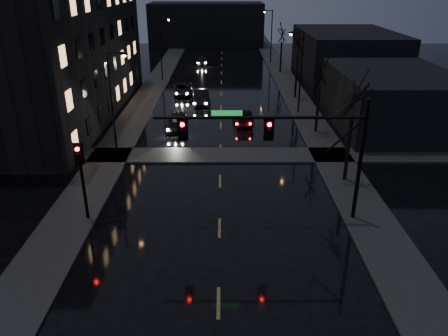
{
  "coord_description": "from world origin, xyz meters",
  "views": [
    {
      "loc": [
        0.19,
        -12.62,
        12.68
      ],
      "look_at": [
        0.25,
        8.92,
        3.2
      ],
      "focal_mm": 35.0,
      "sensor_mm": 36.0,
      "label": 1
    }
  ],
  "objects_px": {
    "oncoming_car_d": "(202,60)",
    "oncoming_car_b": "(201,97)",
    "lead_car": "(242,117)",
    "oncoming_car_a": "(177,121)",
    "oncoming_car_c": "(183,89)"
  },
  "relations": [
    {
      "from": "oncoming_car_d",
      "to": "oncoming_car_b",
      "type": "bearing_deg",
      "value": -91.15
    },
    {
      "from": "oncoming_car_d",
      "to": "lead_car",
      "type": "height_order",
      "value": "lead_car"
    },
    {
      "from": "oncoming_car_b",
      "to": "oncoming_car_c",
      "type": "xyz_separation_m",
      "value": [
        -2.26,
        4.14,
        -0.1
      ]
    },
    {
      "from": "lead_car",
      "to": "oncoming_car_c",
      "type": "bearing_deg",
      "value": -66.65
    },
    {
      "from": "lead_car",
      "to": "oncoming_car_b",
      "type": "bearing_deg",
      "value": -65.74
    },
    {
      "from": "oncoming_car_b",
      "to": "oncoming_car_d",
      "type": "distance_m",
      "value": 23.16
    },
    {
      "from": "oncoming_car_b",
      "to": "oncoming_car_d",
      "type": "xyz_separation_m",
      "value": [
        -0.85,
        23.15,
        -0.12
      ]
    },
    {
      "from": "oncoming_car_a",
      "to": "oncoming_car_b",
      "type": "bearing_deg",
      "value": 78.25
    },
    {
      "from": "oncoming_car_c",
      "to": "oncoming_car_d",
      "type": "xyz_separation_m",
      "value": [
        1.41,
        19.01,
        -0.01
      ]
    },
    {
      "from": "oncoming_car_c",
      "to": "oncoming_car_d",
      "type": "height_order",
      "value": "oncoming_car_c"
    },
    {
      "from": "oncoming_car_c",
      "to": "lead_car",
      "type": "height_order",
      "value": "lead_car"
    },
    {
      "from": "oncoming_car_d",
      "to": "lead_car",
      "type": "bearing_deg",
      "value": -83.75
    },
    {
      "from": "oncoming_car_b",
      "to": "oncoming_car_d",
      "type": "relative_size",
      "value": 1.04
    },
    {
      "from": "oncoming_car_a",
      "to": "oncoming_car_d",
      "type": "relative_size",
      "value": 0.96
    },
    {
      "from": "oncoming_car_a",
      "to": "oncoming_car_b",
      "type": "xyz_separation_m",
      "value": [
        1.75,
        8.45,
        0.04
      ]
    }
  ]
}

